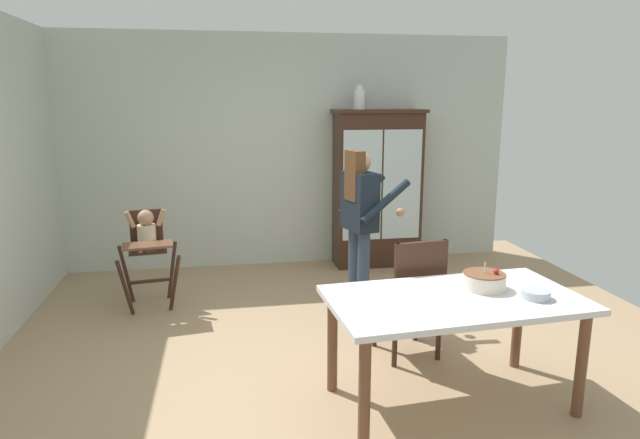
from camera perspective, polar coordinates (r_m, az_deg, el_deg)
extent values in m
plane|color=tan|center=(4.42, 1.27, -14.13)|extent=(6.24, 6.24, 0.00)
cube|color=beige|center=(6.58, -3.12, 7.00)|extent=(5.32, 0.06, 2.70)
cube|color=#382116|center=(6.58, 5.91, 3.04)|extent=(1.00, 0.42, 1.81)
cube|color=#382116|center=(6.49, 6.09, 11.11)|extent=(1.06, 0.48, 0.04)
cube|color=silver|center=(6.30, 4.40, 3.48)|extent=(0.45, 0.01, 1.27)
cube|color=silver|center=(6.43, 8.46, 3.56)|extent=(0.45, 0.01, 1.27)
cube|color=#382116|center=(6.56, 5.93, 3.81)|extent=(0.92, 0.36, 0.02)
cylinder|color=white|center=(6.43, 4.08, 12.29)|extent=(0.13, 0.13, 0.22)
cylinder|color=white|center=(6.43, 4.10, 13.50)|extent=(0.07, 0.07, 0.05)
cylinder|color=#382116|center=(5.37, -19.52, -6.71)|extent=(0.12, 0.15, 0.56)
cylinder|color=#382116|center=(5.36, -14.80, -6.39)|extent=(0.15, 0.13, 0.56)
cylinder|color=#382116|center=(5.78, -19.42, -5.31)|extent=(0.15, 0.13, 0.56)
cylinder|color=#382116|center=(5.78, -15.06, -5.02)|extent=(0.12, 0.15, 0.56)
cube|color=#382116|center=(5.58, -17.18, -6.11)|extent=(0.42, 0.10, 0.02)
cube|color=#382116|center=(5.49, -17.40, -2.93)|extent=(0.38, 0.38, 0.02)
cube|color=#382116|center=(5.59, -17.54, -0.72)|extent=(0.31, 0.07, 0.34)
cube|color=brown|center=(5.20, -17.43, -2.55)|extent=(0.47, 0.30, 0.02)
cylinder|color=beige|center=(5.48, -17.48, -1.64)|extent=(0.17, 0.17, 0.22)
sphere|color=tan|center=(5.44, -17.60, 0.17)|extent=(0.15, 0.15, 0.15)
cylinder|color=tan|center=(5.44, -19.07, -0.01)|extent=(0.10, 0.06, 0.17)
cylinder|color=tan|center=(5.44, -16.13, 0.19)|extent=(0.10, 0.06, 0.17)
cylinder|color=#33425B|center=(5.00, 4.51, -5.81)|extent=(0.11, 0.11, 0.82)
cylinder|color=#33425B|center=(5.14, 3.54, -5.28)|extent=(0.11, 0.11, 0.82)
cube|color=#19232D|center=(4.91, 4.14, 1.92)|extent=(0.29, 0.40, 0.52)
cube|color=white|center=(4.96, 5.18, 2.01)|extent=(0.02, 0.06, 0.49)
sphere|color=tan|center=(4.86, 4.20, 5.98)|extent=(0.19, 0.19, 0.19)
cube|color=brown|center=(4.84, 3.62, 4.54)|extent=(0.15, 0.22, 0.44)
cylinder|color=#19232D|center=(4.81, 6.79, 1.86)|extent=(0.49, 0.21, 0.37)
sphere|color=tan|center=(4.92, 8.32, 0.74)|extent=(0.08, 0.08, 0.08)
cylinder|color=#19232D|center=(5.15, 4.36, 2.61)|extent=(0.49, 0.21, 0.37)
sphere|color=tan|center=(5.25, 5.84, 1.55)|extent=(0.08, 0.08, 0.08)
cube|color=silver|center=(3.65, 13.76, -8.07)|extent=(1.67, 0.98, 0.04)
cylinder|color=brown|center=(3.26, 4.62, -17.56)|extent=(0.07, 0.07, 0.70)
cylinder|color=brown|center=(3.91, 25.44, -13.42)|extent=(0.07, 0.07, 0.70)
cylinder|color=brown|center=(3.84, 1.29, -12.64)|extent=(0.07, 0.07, 0.70)
cylinder|color=brown|center=(4.40, 19.78, -9.99)|extent=(0.07, 0.07, 0.70)
cylinder|color=beige|center=(3.83, 16.61, -6.16)|extent=(0.28, 0.28, 0.10)
cylinder|color=brown|center=(3.81, 16.66, -5.39)|extent=(0.27, 0.27, 0.01)
cylinder|color=#F2E5CC|center=(3.80, 16.69, -4.90)|extent=(0.01, 0.01, 0.06)
cone|color=yellow|center=(3.79, 16.73, -4.29)|extent=(0.02, 0.02, 0.02)
sphere|color=red|center=(3.80, 17.76, -5.15)|extent=(0.04, 0.04, 0.04)
cylinder|color=#B2BCC6|center=(3.76, 21.41, -7.20)|extent=(0.18, 0.18, 0.05)
cylinder|color=#382116|center=(4.69, 9.89, -9.66)|extent=(0.04, 0.04, 0.45)
cylinder|color=#382116|center=(4.54, 5.69, -10.31)|extent=(0.04, 0.04, 0.45)
cylinder|color=#382116|center=(4.39, 12.19, -11.33)|extent=(0.04, 0.04, 0.45)
cylinder|color=#382116|center=(4.23, 7.75, -12.12)|extent=(0.04, 0.04, 0.45)
cube|color=brown|center=(4.37, 8.99, -7.93)|extent=(0.50, 0.50, 0.03)
cube|color=#382116|center=(4.12, 10.38, -5.51)|extent=(0.42, 0.10, 0.48)
cylinder|color=#382116|center=(4.21, 12.66, -5.21)|extent=(0.03, 0.03, 0.48)
cylinder|color=#382116|center=(4.04, 7.99, -5.81)|extent=(0.03, 0.03, 0.48)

